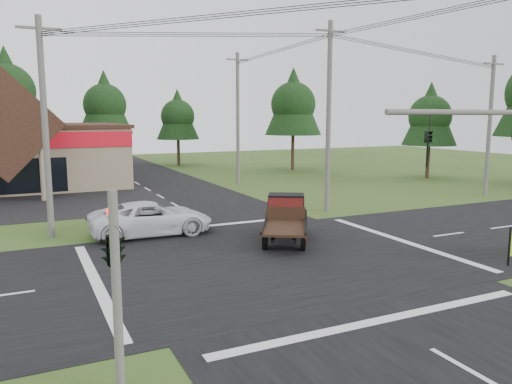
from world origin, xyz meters
TOP-DOWN VIEW (x-y plane):
  - ground at (0.00, 0.00)m, footprint 120.00×120.00m
  - road_ns at (0.00, 0.00)m, footprint 12.00×120.00m
  - road_ew at (0.00, 0.00)m, footprint 120.00×12.00m
  - traffic_signal_corner at (-7.50, -7.32)m, footprint 0.53×2.48m
  - utility_pole_nw at (-8.00, 8.00)m, footprint 2.00×0.30m
  - utility_pole_ne at (8.00, 8.00)m, footprint 2.00×0.30m
  - utility_pole_far at (22.00, 8.00)m, footprint 2.00×0.30m
  - utility_pole_n at (8.00, 22.00)m, footprint 2.00×0.30m
  - tree_row_c at (-10.00, 41.00)m, footprint 7.28×7.28m
  - tree_row_d at (0.00, 42.00)m, footprint 6.16×6.16m
  - tree_row_e at (8.00, 40.00)m, footprint 5.04×5.04m
  - tree_side_ne at (18.00, 30.00)m, footprint 6.16×6.16m
  - tree_side_e_near at (26.00, 18.00)m, footprint 5.04×5.04m
  - antique_flatbed_truck at (1.95, 2.35)m, footprint 4.31×5.43m
  - white_pickup at (-3.44, 6.42)m, footprint 6.09×2.90m

SIDE VIEW (x-z plane):
  - ground at x=0.00m, z-range 0.00..0.00m
  - road_ns at x=0.00m, z-range 0.00..0.02m
  - road_ew at x=0.00m, z-range 0.00..0.02m
  - white_pickup at x=-3.44m, z-range 0.00..1.68m
  - antique_flatbed_truck at x=1.95m, z-range 0.00..2.15m
  - traffic_signal_corner at x=-7.50m, z-range 1.32..5.72m
  - utility_pole_far at x=22.00m, z-range 0.14..10.34m
  - utility_pole_nw at x=-8.00m, z-range 0.14..10.64m
  - utility_pole_n at x=8.00m, z-range 0.14..11.34m
  - utility_pole_ne at x=8.00m, z-range 0.14..11.64m
  - tree_row_e at x=8.00m, z-range 1.49..10.58m
  - tree_side_e_near at x=26.00m, z-range 1.49..10.58m
  - tree_row_d at x=0.00m, z-range 1.82..12.93m
  - tree_side_ne at x=18.00m, z-range 1.82..12.93m
  - tree_row_c at x=-10.00m, z-range 2.16..15.29m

